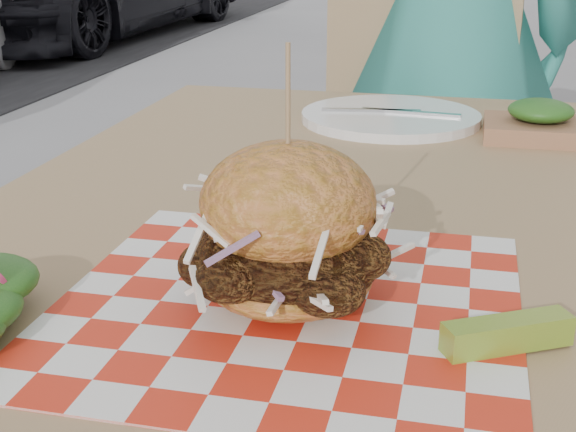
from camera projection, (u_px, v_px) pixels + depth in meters
name	position (u px, v px, depth m)	size (l,w,h in m)	color
diner	(452.00, 36.00, 1.74)	(0.59, 0.38, 1.61)	teal
patio_table	(349.00, 273.00, 0.88)	(0.80, 1.20, 0.75)	#A47E5B
patio_chair	(416.00, 157.00, 1.75)	(0.46, 0.47, 0.95)	#A47E5B
paper_liner	(288.00, 304.00, 0.63)	(0.36, 0.36, 0.00)	red
sandwich	(288.00, 236.00, 0.61)	(0.18, 0.18, 0.20)	#C37137
pickle_spear	(507.00, 334.00, 0.56)	(0.10, 0.02, 0.02)	#81A32F
place_setting	(391.00, 117.00, 1.21)	(0.27, 0.27, 0.02)	white
kraft_tray	(540.00, 123.00, 1.12)	(0.15, 0.12, 0.06)	#956343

